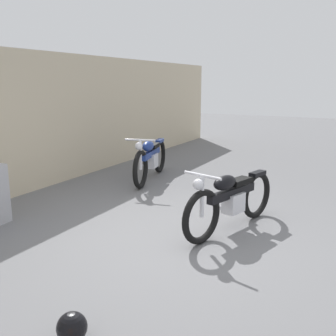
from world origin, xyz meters
TOP-DOWN VIEW (x-y plane):
  - ground_plane at (0.00, 0.00)m, footprint 40.00×40.00m
  - helmet at (-2.31, -0.10)m, footprint 0.25×0.25m
  - motorcycle_black at (0.61, -0.45)m, footprint 2.03×0.80m
  - motorcycle_blue at (2.56, 2.00)m, footprint 2.17×0.78m

SIDE VIEW (x-z plane):
  - ground_plane at x=0.00m, z-range 0.00..0.00m
  - helmet at x=-2.31m, z-range 0.00..0.25m
  - motorcycle_black at x=0.61m, z-range -0.02..0.92m
  - motorcycle_blue at x=2.56m, z-range -0.02..0.97m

